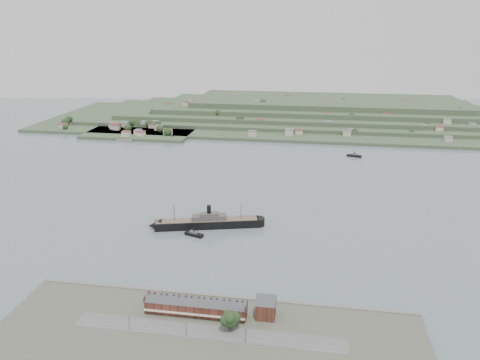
% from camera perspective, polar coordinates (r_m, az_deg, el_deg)
% --- Properties ---
extents(ground, '(1400.00, 1400.00, 0.00)m').
position_cam_1_polar(ground, '(409.22, 1.86, -3.12)').
color(ground, slate).
rests_on(ground, ground).
extents(near_shore, '(220.00, 80.00, 2.60)m').
position_cam_1_polar(near_shore, '(247.16, -4.16, -18.83)').
color(near_shore, '#4C5142').
rests_on(near_shore, ground).
extents(terrace_row, '(55.60, 9.80, 11.07)m').
position_cam_1_polar(terrace_row, '(260.65, -5.43, -15.09)').
color(terrace_row, '#462319').
rests_on(terrace_row, ground).
extents(gabled_building, '(10.40, 10.18, 14.09)m').
position_cam_1_polar(gabled_building, '(257.43, 3.20, -15.15)').
color(gabled_building, '#462319').
rests_on(gabled_building, ground).
extents(far_peninsula, '(760.00, 309.00, 30.00)m').
position_cam_1_polar(far_peninsula, '(783.13, 7.75, 8.12)').
color(far_peninsula, '#3B5236').
rests_on(far_peninsula, ground).
extents(steamship, '(89.22, 32.38, 21.79)m').
position_cam_1_polar(steamship, '(365.69, -4.38, -5.20)').
color(steamship, black).
rests_on(steamship, ground).
extents(tugboat, '(15.25, 8.34, 6.64)m').
position_cam_1_polar(tugboat, '(353.10, -5.63, -6.57)').
color(tugboat, black).
rests_on(tugboat, ground).
extents(ferry_west, '(18.81, 9.60, 6.80)m').
position_cam_1_polar(ferry_west, '(649.65, -8.19, 5.05)').
color(ferry_west, black).
rests_on(ferry_west, ground).
extents(ferry_east, '(18.07, 9.11, 6.53)m').
position_cam_1_polar(ferry_east, '(574.72, 13.75, 2.92)').
color(ferry_east, black).
rests_on(ferry_east, ground).
extents(fig_tree, '(10.25, 8.88, 11.44)m').
position_cam_1_polar(fig_tree, '(246.39, -1.21, -16.61)').
color(fig_tree, '#3D2A1C').
rests_on(fig_tree, ground).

